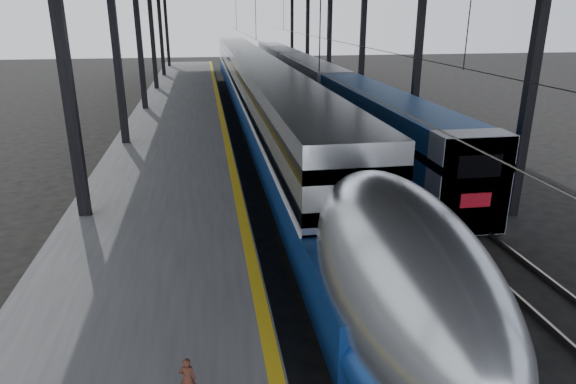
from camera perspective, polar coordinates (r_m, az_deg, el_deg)
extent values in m
plane|color=black|center=(13.80, -0.69, -12.57)|extent=(160.00, 160.00, 0.00)
cube|color=#4C4C4F|center=(32.36, -12.26, 6.81)|extent=(6.00, 80.00, 1.00)
cube|color=gold|center=(32.22, -7.30, 7.96)|extent=(0.30, 80.00, 0.01)
cube|color=slate|center=(32.54, -3.73, 6.52)|extent=(0.08, 80.00, 0.16)
cube|color=slate|center=(32.70, -1.20, 6.62)|extent=(0.08, 80.00, 0.16)
cube|color=slate|center=(33.37, 4.90, 6.81)|extent=(0.08, 80.00, 0.16)
cube|color=slate|center=(33.75, 7.29, 6.87)|extent=(0.08, 80.00, 0.16)
cube|color=black|center=(17.31, -23.00, 8.54)|extent=(0.35, 0.35, 9.00)
cube|color=black|center=(20.27, 25.21, 9.62)|extent=(0.35, 0.35, 9.00)
cube|color=black|center=(27.04, -18.30, 12.49)|extent=(0.35, 0.35, 9.00)
cube|color=black|center=(29.03, 14.16, 13.28)|extent=(0.35, 0.35, 9.00)
cube|color=black|center=(36.92, -16.05, 14.31)|extent=(0.35, 0.35, 9.00)
cube|color=black|center=(38.40, 8.23, 15.01)|extent=(0.35, 0.35, 9.00)
cube|color=black|center=(46.85, -14.74, 15.35)|extent=(0.35, 0.35, 9.00)
cube|color=black|center=(48.02, 4.60, 15.98)|extent=(0.35, 0.35, 9.00)
cube|color=black|center=(56.80, -13.88, 16.02)|extent=(0.35, 0.35, 9.00)
cube|color=black|center=(57.77, 2.18, 16.59)|extent=(0.35, 0.35, 9.00)
cube|color=black|center=(66.77, -13.27, 16.49)|extent=(0.35, 0.35, 9.00)
cube|color=black|center=(67.60, 0.44, 17.01)|extent=(0.35, 0.35, 9.00)
cylinder|color=slate|center=(31.86, -2.61, 16.12)|extent=(0.03, 74.00, 0.03)
cylinder|color=slate|center=(32.82, 6.45, 16.12)|extent=(0.03, 74.00, 0.03)
cube|color=#BABCC1|center=(40.82, -4.02, 12.26)|extent=(2.87, 57.00, 3.96)
cube|color=navy|center=(39.52, -3.77, 10.22)|extent=(2.95, 62.00, 1.53)
cube|color=silver|center=(40.88, -4.00, 11.64)|extent=(2.97, 57.00, 0.10)
cube|color=black|center=(40.70, -4.06, 13.85)|extent=(2.91, 57.00, 0.42)
cube|color=black|center=(40.82, -4.02, 12.26)|extent=(2.91, 57.00, 0.42)
ellipsoid|color=#BABCC1|center=(10.90, 12.09, -9.47)|extent=(2.87, 8.40, 3.96)
ellipsoid|color=navy|center=(11.48, 11.69, -14.45)|extent=(2.95, 8.40, 1.68)
ellipsoid|color=black|center=(8.49, 18.83, -12.93)|extent=(1.48, 2.20, 0.89)
cube|color=black|center=(11.94, 11.42, -17.60)|extent=(2.18, 2.60, 0.40)
cube|color=black|center=(31.86, -2.30, 6.49)|extent=(2.18, 2.60, 0.40)
cube|color=navy|center=(25.93, 10.72, 6.80)|extent=(2.52, 18.00, 3.42)
cube|color=#999BA2|center=(18.53, 19.35, 0.98)|extent=(2.57, 1.20, 3.47)
cube|color=black|center=(17.80, 20.54, 2.69)|extent=(1.53, 0.06, 0.77)
cube|color=#B10D1C|center=(18.15, 20.10, -0.85)|extent=(1.08, 0.06, 0.50)
cube|color=#999BA2|center=(44.02, 2.33, 12.19)|extent=(2.52, 18.00, 3.42)
cube|color=#999BA2|center=(62.65, -1.22, 14.35)|extent=(2.52, 18.00, 3.42)
cube|color=black|center=(21.06, 15.86, -1.16)|extent=(1.98, 2.40, 0.36)
cube|color=black|center=(41.36, 3.13, 9.44)|extent=(1.98, 2.40, 0.36)
imported|color=#472217|center=(9.47, -11.11, -19.64)|extent=(0.32, 0.23, 0.80)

